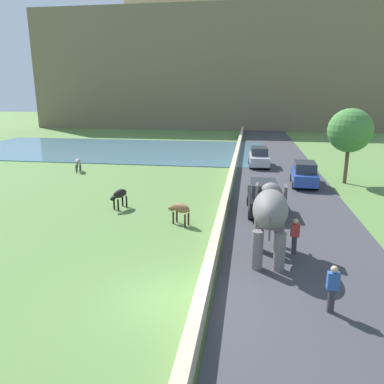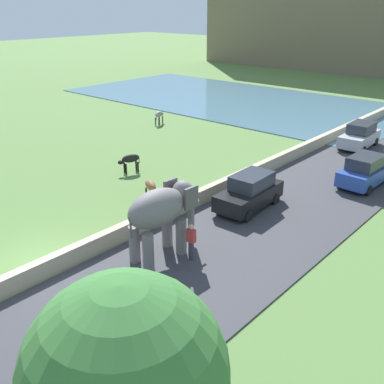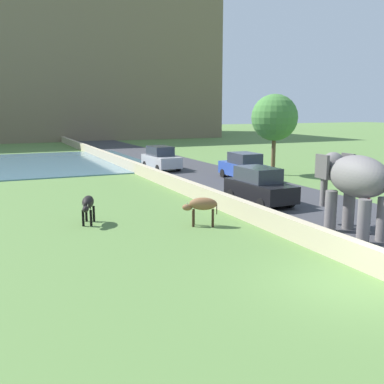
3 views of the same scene
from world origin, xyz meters
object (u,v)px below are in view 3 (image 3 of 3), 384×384
at_px(elephant, 354,181).
at_px(cow_brown, 202,205).
at_px(car_blue, 243,167).
at_px(cow_black, 88,204).
at_px(car_silver, 161,158).
at_px(person_beside_elephant, 364,207).
at_px(car_black, 259,186).

height_order(elephant, cow_brown, elephant).
distance_m(car_blue, cow_black, 13.71).
bearing_deg(cow_black, car_silver, 59.34).
bearing_deg(car_silver, cow_black, -120.66).
distance_m(person_beside_elephant, cow_brown, 6.25).
bearing_deg(cow_black, person_beside_elephant, -28.39).
height_order(car_blue, car_black, same).
relative_size(car_silver, cow_black, 2.88).
relative_size(elephant, car_black, 0.86).
xyz_separation_m(car_black, cow_brown, (-4.37, -2.66, -0.06)).
bearing_deg(cow_black, cow_brown, -27.89).
xyz_separation_m(elephant, cow_black, (-8.43, 5.67, -1.20)).
distance_m(elephant, car_black, 6.29).
bearing_deg(car_blue, car_black, -114.75).
bearing_deg(cow_brown, cow_black, 152.11).
bearing_deg(cow_black, car_black, 3.52).
height_order(car_silver, cow_brown, car_silver).
bearing_deg(elephant, car_black, 90.13).
height_order(car_black, cow_black, car_black).
height_order(elephant, car_blue, elephant).
bearing_deg(cow_brown, car_blue, 51.64).
height_order(car_silver, car_black, same).
distance_m(elephant, cow_black, 10.23).
distance_m(car_blue, car_black, 7.52).
xyz_separation_m(elephant, car_black, (-0.01, 6.19, -1.14)).
xyz_separation_m(person_beside_elephant, car_silver, (-1.12, 19.36, 0.03)).
bearing_deg(person_beside_elephant, cow_black, 151.61).
distance_m(person_beside_elephant, car_blue, 12.67).
relative_size(car_blue, cow_brown, 2.94).
height_order(car_blue, car_silver, same).
bearing_deg(car_blue, cow_black, -147.57).
height_order(car_blue, cow_brown, car_blue).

